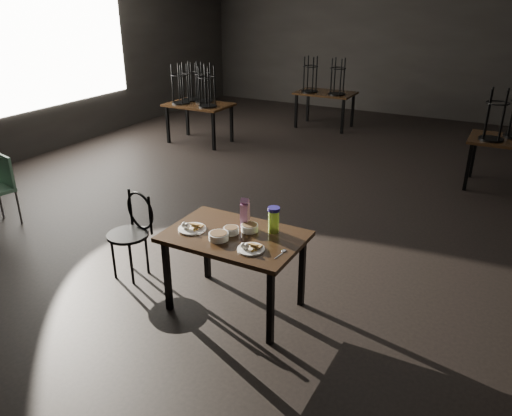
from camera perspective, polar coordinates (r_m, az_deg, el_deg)
The scene contains 13 objects.
room at distance 6.58m, azimuth 5.40°, elevation 20.18°, with size 12.00×12.04×3.22m.
main_table at distance 4.40m, azimuth -2.47°, elevation -3.96°, with size 1.20×0.80×0.75m.
plate_left at distance 4.48m, azimuth -7.37°, elevation -2.22°, with size 0.25×0.25×0.08m.
plate_right at distance 4.10m, azimuth -0.63°, elevation -4.57°, with size 0.23×0.23×0.07m.
bowl_near at distance 4.38m, azimuth -2.85°, elevation -2.54°, with size 0.14×0.14×0.05m.
bowl_far at distance 4.42m, azimuth -0.74°, elevation -2.24°, with size 0.15×0.15×0.06m.
bowl_big at distance 4.28m, azimuth -4.29°, elevation -3.21°, with size 0.17×0.17×0.06m.
juice_carton at distance 4.45m, azimuth -1.27°, elevation -0.67°, with size 0.08×0.08×0.28m.
water_bottle at distance 4.36m, azimuth 2.03°, elevation -1.32°, with size 0.12×0.12×0.23m.
spoon at distance 4.09m, azimuth 3.10°, elevation -4.96°, with size 0.04×0.19×0.01m.
bentwood_chair at distance 5.16m, azimuth -13.88°, elevation -2.22°, with size 0.44×0.43×0.87m.
bg_table_left at distance 9.70m, azimuth -6.70°, elevation 12.06°, with size 1.20×0.80×1.48m.
bg_table_far at distance 10.85m, azimuth 7.87°, elevation 12.95°, with size 1.20×0.80×1.48m.
Camera 1 is at (2.53, -6.03, 2.70)m, focal length 35.00 mm.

